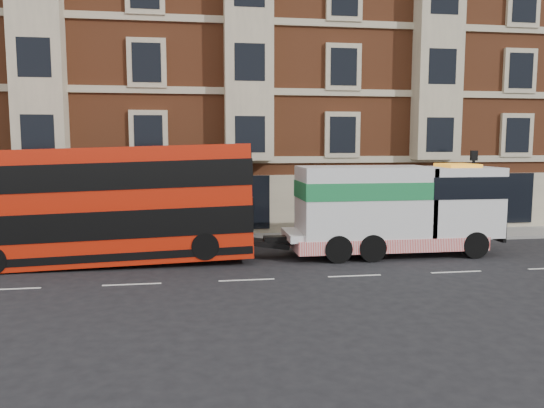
% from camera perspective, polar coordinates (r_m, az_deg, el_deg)
% --- Properties ---
extents(ground, '(120.00, 120.00, 0.00)m').
position_cam_1_polar(ground, '(19.16, -2.74, -8.18)').
color(ground, black).
rests_on(ground, ground).
extents(sidewalk, '(90.00, 3.00, 0.15)m').
position_cam_1_polar(sidewalk, '(26.44, -4.38, -3.89)').
color(sidewalk, slate).
rests_on(sidewalk, ground).
extents(victorian_terrace, '(45.00, 12.00, 20.40)m').
position_cam_1_polar(victorian_terrace, '(33.91, -4.61, 15.38)').
color(victorian_terrace, brown).
rests_on(victorian_terrace, ground).
extents(lamp_post_west, '(0.35, 0.15, 4.35)m').
position_cam_1_polar(lamp_post_west, '(25.08, -18.02, 1.23)').
color(lamp_post_west, black).
rests_on(lamp_post_west, sidewalk).
extents(lamp_post_east, '(0.35, 0.15, 4.35)m').
position_cam_1_polar(lamp_post_east, '(28.34, 20.77, 1.71)').
color(lamp_post_east, black).
rests_on(lamp_post_east, sidewalk).
extents(double_decker_bus, '(11.63, 2.67, 4.71)m').
position_cam_1_polar(double_decker_bus, '(22.23, -17.51, 0.12)').
color(double_decker_bus, red).
rests_on(double_decker_bus, ground).
extents(tow_truck, '(9.31, 2.75, 3.88)m').
position_cam_1_polar(tow_truck, '(23.61, 12.83, -0.44)').
color(tow_truck, silver).
rests_on(tow_truck, ground).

